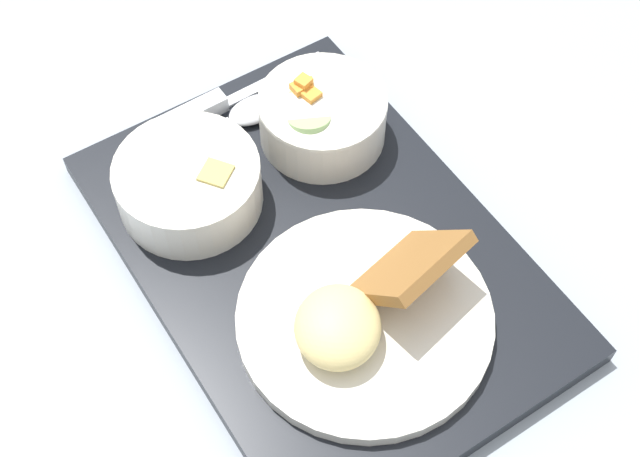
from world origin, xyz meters
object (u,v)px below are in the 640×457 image
Objects in this scene: bowl_salad at (322,115)px; spoon at (235,119)px; plate_main at (363,315)px; knife at (204,110)px; bowl_soup at (188,182)px.

bowl_salad is 0.09m from spoon.
knife is (-0.27, 0.01, -0.01)m from plate_main.
plate_main is at bearing -91.72° from knife.
plate_main is at bearing -24.68° from bowl_salad.
bowl_salad reaches higher than knife.
bowl_salad reaches higher than spoon.
knife is at bearing -136.45° from bowl_salad.
bowl_soup is (-0.00, -0.14, -0.00)m from bowl_salad.
bowl_soup is at bearing -144.26° from spoon.
bowl_soup is 0.81× the size of spoon.
bowl_salad is 0.20m from plate_main.
knife is (-0.08, 0.06, -0.02)m from bowl_soup.
plate_main reaches higher than knife.
bowl_salad is 0.63× the size of knife.
spoon is at bearing 125.17° from bowl_soup.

